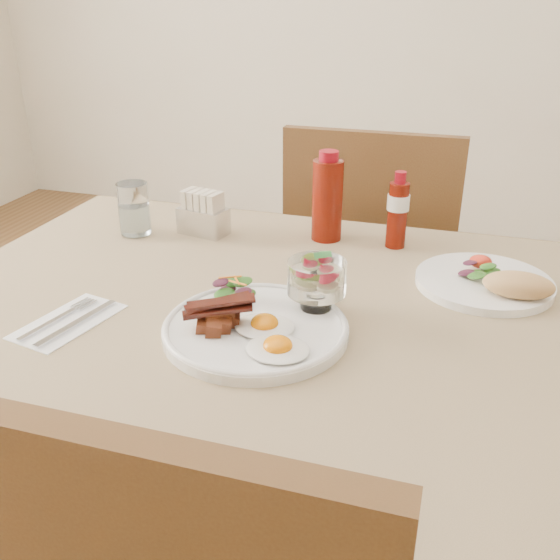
# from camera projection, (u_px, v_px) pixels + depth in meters

# --- Properties ---
(table) EXTENTS (1.33, 0.88, 0.75)m
(table) POSITION_uv_depth(u_px,v_px,m) (310.00, 358.00, 1.04)
(table) COLOR brown
(table) RESTS_ON ground
(chair_far) EXTENTS (0.42, 0.42, 0.93)m
(chair_far) POSITION_uv_depth(u_px,v_px,m) (371.00, 274.00, 1.68)
(chair_far) COLOR brown
(chair_far) RESTS_ON ground
(main_plate) EXTENTS (0.28, 0.28, 0.02)m
(main_plate) POSITION_uv_depth(u_px,v_px,m) (256.00, 329.00, 0.94)
(main_plate) COLOR white
(main_plate) RESTS_ON table
(fried_eggs) EXTENTS (0.15, 0.16, 0.02)m
(fried_eggs) POSITION_uv_depth(u_px,v_px,m) (271.00, 336.00, 0.89)
(fried_eggs) COLOR white
(fried_eggs) RESTS_ON main_plate
(bacon_potato_pile) EXTENTS (0.11, 0.08, 0.05)m
(bacon_potato_pile) POSITION_uv_depth(u_px,v_px,m) (218.00, 315.00, 0.91)
(bacon_potato_pile) COLOR brown
(bacon_potato_pile) RESTS_ON main_plate
(side_salad) EXTENTS (0.07, 0.07, 0.04)m
(side_salad) POSITION_uv_depth(u_px,v_px,m) (234.00, 291.00, 1.00)
(side_salad) COLOR #1E4B14
(side_salad) RESTS_ON main_plate
(fruit_cup) EXTENTS (0.09, 0.09, 0.09)m
(fruit_cup) POSITION_uv_depth(u_px,v_px,m) (317.00, 278.00, 0.96)
(fruit_cup) COLOR white
(fruit_cup) RESTS_ON main_plate
(second_plate) EXTENTS (0.24, 0.24, 0.06)m
(second_plate) POSITION_uv_depth(u_px,v_px,m) (492.00, 282.00, 1.07)
(second_plate) COLOR white
(second_plate) RESTS_ON table
(ketchup_bottle) EXTENTS (0.06, 0.06, 0.18)m
(ketchup_bottle) POSITION_uv_depth(u_px,v_px,m) (327.00, 199.00, 1.26)
(ketchup_bottle) COLOR #5C0F05
(ketchup_bottle) RESTS_ON table
(hot_sauce_bottle) EXTENTS (0.05, 0.05, 0.15)m
(hot_sauce_bottle) POSITION_uv_depth(u_px,v_px,m) (398.00, 211.00, 1.23)
(hot_sauce_bottle) COLOR #5C0F05
(hot_sauce_bottle) RESTS_ON table
(sugar_caddy) EXTENTS (0.11, 0.08, 0.09)m
(sugar_caddy) POSITION_uv_depth(u_px,v_px,m) (203.00, 215.00, 1.30)
(sugar_caddy) COLOR silver
(sugar_caddy) RESTS_ON table
(water_glass) EXTENTS (0.06, 0.06, 0.11)m
(water_glass) POSITION_uv_depth(u_px,v_px,m) (134.00, 212.00, 1.30)
(water_glass) COLOR white
(water_glass) RESTS_ON table
(napkin_cutlery) EXTENTS (0.13, 0.19, 0.01)m
(napkin_cutlery) POSITION_uv_depth(u_px,v_px,m) (69.00, 321.00, 0.97)
(napkin_cutlery) COLOR white
(napkin_cutlery) RESTS_ON table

